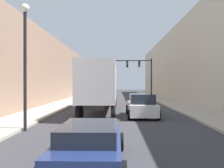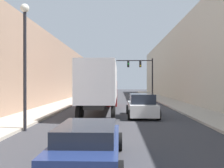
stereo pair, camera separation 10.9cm
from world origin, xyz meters
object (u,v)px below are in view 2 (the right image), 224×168
semi_truck (102,86)px  suv_car (142,106)px  traffic_signal_gantry (144,72)px  street_lamp (25,49)px  sedan_car (88,144)px

semi_truck → suv_car: bearing=-45.9°
suv_car → traffic_signal_gantry: bearing=84.0°
traffic_signal_gantry → suv_car: bearing=-96.0°
suv_car → street_lamp: size_ratio=0.72×
sedan_car → street_lamp: 7.34m
suv_car → traffic_signal_gantry: 18.41m
semi_truck → street_lamp: (-3.27, -8.80, 1.93)m
traffic_signal_gantry → street_lamp: street_lamp is taller
semi_truck → sedan_car: size_ratio=2.98×
street_lamp → suv_car: bearing=41.0°
sedan_car → traffic_signal_gantry: traffic_signal_gantry is taller
suv_car → sedan_car: bearing=-103.4°
traffic_signal_gantry → street_lamp: 25.00m
suv_car → semi_truck: bearing=134.1°
traffic_signal_gantry → street_lamp: bearing=-109.4°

